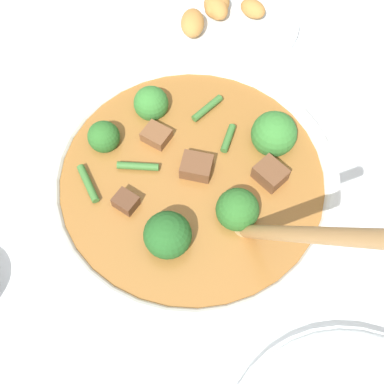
% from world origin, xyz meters
% --- Properties ---
extents(ground_plane, '(4.00, 4.00, 0.00)m').
position_xyz_m(ground_plane, '(0.00, 0.00, 0.00)').
color(ground_plane, silver).
extents(stew_bowl, '(0.31, 0.28, 0.27)m').
position_xyz_m(stew_bowl, '(-0.00, -0.00, 0.06)').
color(stew_bowl, white).
rests_on(stew_bowl, ground_plane).
extents(food_plate, '(0.23, 0.23, 0.04)m').
position_xyz_m(food_plate, '(0.13, -0.28, 0.01)').
color(food_plate, white).
rests_on(food_plate, ground_plane).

